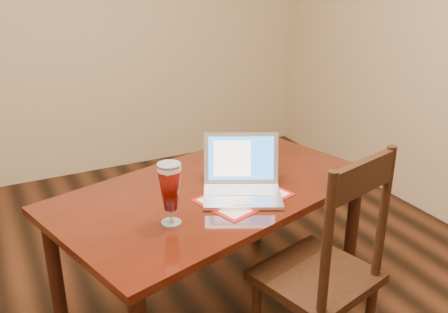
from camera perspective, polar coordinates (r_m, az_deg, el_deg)
name	(u,v)px	position (r m, az deg, el deg)	size (l,w,h in m)	color
dining_table	(214,203)	(2.47, -1.10, -5.30)	(1.73, 1.27, 1.00)	#461309
dining_chair	(323,273)	(2.25, 11.30, -12.93)	(0.56, 0.54, 1.09)	#32180E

